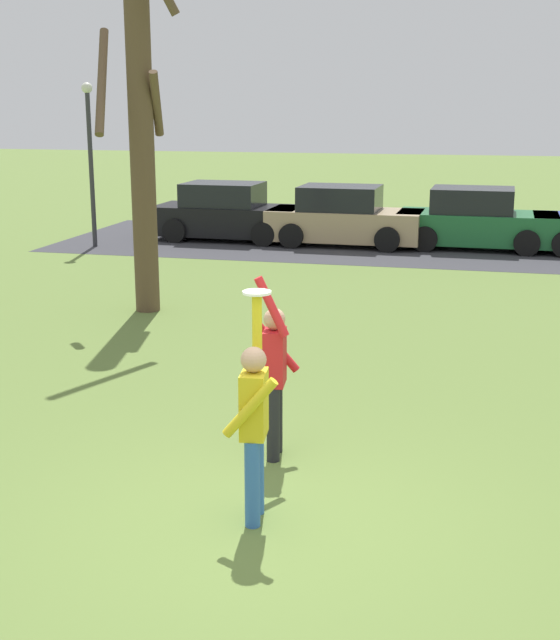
# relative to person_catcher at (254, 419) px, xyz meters

# --- Properties ---
(ground_plane) EXTENTS (120.00, 120.00, 0.00)m
(ground_plane) POSITION_rel_person_catcher_xyz_m (0.10, 0.04, -0.98)
(ground_plane) COLOR olive
(person_catcher) EXTENTS (0.49, 0.56, 2.08)m
(person_catcher) POSITION_rel_person_catcher_xyz_m (0.00, 0.00, 0.00)
(person_catcher) COLOR #3366B7
(person_catcher) RESTS_ON ground_plane
(person_defender) EXTENTS (0.49, 0.58, 2.04)m
(person_defender) POSITION_rel_person_catcher_xyz_m (-0.17, 1.47, -0.00)
(person_defender) COLOR black
(person_defender) RESTS_ON ground_plane
(frisbee_disc) EXTENTS (0.26, 0.26, 0.02)m
(frisbee_disc) POSITION_rel_person_catcher_xyz_m (-0.03, 0.22, 1.11)
(frisbee_disc) COLOR white
(frisbee_disc) RESTS_ON person_catcher
(parked_car_black) EXTENTS (4.13, 2.10, 1.59)m
(parked_car_black) POSITION_rel_person_catcher_xyz_m (-5.16, 16.12, -0.25)
(parked_car_black) COLOR black
(parked_car_black) RESTS_ON ground_plane
(parked_car_tan) EXTENTS (4.13, 2.10, 1.59)m
(parked_car_tan) POSITION_rel_person_catcher_xyz_m (-1.82, 15.95, -0.25)
(parked_car_tan) COLOR tan
(parked_car_tan) RESTS_ON ground_plane
(parked_car_green) EXTENTS (4.13, 2.10, 1.59)m
(parked_car_green) POSITION_rel_person_catcher_xyz_m (1.65, 16.21, -0.25)
(parked_car_green) COLOR #1E6633
(parked_car_green) RESTS_ON ground_plane
(parking_strip) EXTENTS (19.33, 6.40, 0.01)m
(parking_strip) POSITION_rel_person_catcher_xyz_m (0.08, 16.12, -0.98)
(parking_strip) COLOR #38383D
(parking_strip) RESTS_ON ground_plane
(bare_tree_tall) EXTENTS (1.78, 1.40, 7.27)m
(bare_tree_tall) POSITION_rel_person_catcher_xyz_m (-4.10, 7.52, 2.25)
(bare_tree_tall) COLOR brown
(bare_tree_tall) RESTS_ON ground_plane
(lamppost_by_lot) EXTENTS (0.28, 0.28, 4.26)m
(lamppost_by_lot) POSITION_rel_person_catcher_xyz_m (-8.27, 14.12, 1.60)
(lamppost_by_lot) COLOR #2D2D33
(lamppost_by_lot) RESTS_ON ground_plane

